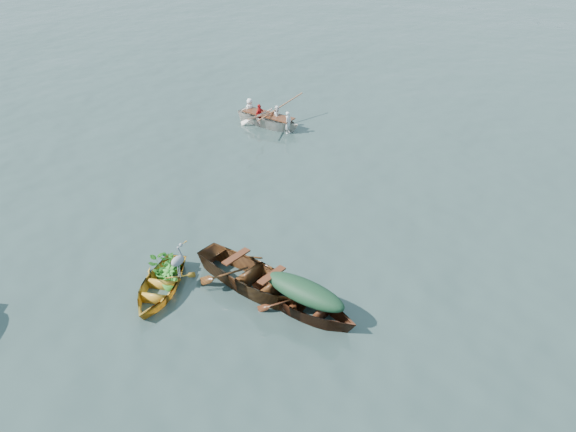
% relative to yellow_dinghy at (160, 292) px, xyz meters
% --- Properties ---
extents(ground, '(140.00, 140.00, 0.00)m').
position_rel_yellow_dinghy_xyz_m(ground, '(0.19, 0.96, 0.00)').
color(ground, '#2F423E').
rests_on(ground, ground).
extents(yellow_dinghy, '(2.51, 3.34, 0.82)m').
position_rel_yellow_dinghy_xyz_m(yellow_dinghy, '(0.00, 0.00, 0.00)').
color(yellow_dinghy, '#B87223').
rests_on(yellow_dinghy, ground).
extents(green_tarp_boat, '(3.92, 1.23, 0.89)m').
position_rel_yellow_dinghy_xyz_m(green_tarp_boat, '(3.35, 1.50, 0.00)').
color(green_tarp_boat, '#472510').
rests_on(green_tarp_boat, ground).
extents(open_wooden_boat, '(5.00, 1.83, 1.18)m').
position_rel_yellow_dinghy_xyz_m(open_wooden_boat, '(1.82, 1.50, 0.00)').
color(open_wooden_boat, '#502E14').
rests_on(open_wooden_boat, ground).
extents(rowed_boat, '(4.14, 1.29, 0.97)m').
position_rel_yellow_dinghy_xyz_m(rowed_boat, '(-4.42, 10.13, 0.00)').
color(rowed_boat, white).
rests_on(rowed_boat, ground).
extents(green_tarp_cover, '(2.16, 0.67, 0.52)m').
position_rel_yellow_dinghy_xyz_m(green_tarp_cover, '(3.35, 1.50, 0.70)').
color(green_tarp_cover, '#14321D').
rests_on(green_tarp_cover, green_tarp_boat).
extents(thwart_benches, '(2.51, 1.07, 0.04)m').
position_rel_yellow_dinghy_xyz_m(thwart_benches, '(1.82, 1.50, 0.61)').
color(thwart_benches, '#4C2311').
rests_on(thwart_benches, open_wooden_boat).
extents(heron, '(0.42, 0.48, 0.92)m').
position_rel_yellow_dinghy_xyz_m(heron, '(0.48, 0.28, 0.87)').
color(heron, gray).
rests_on(heron, yellow_dinghy).
extents(dinghy_weeds, '(1.02, 1.11, 0.60)m').
position_rel_yellow_dinghy_xyz_m(dinghy_weeds, '(-0.21, 0.51, 0.71)').
color(dinghy_weeds, '#2A711D').
rests_on(dinghy_weeds, yellow_dinghy).
extents(rowers, '(2.90, 1.15, 0.76)m').
position_rel_yellow_dinghy_xyz_m(rowers, '(-4.42, 10.13, 0.87)').
color(rowers, silver).
rests_on(rowers, rowed_boat).
extents(oars, '(0.64, 2.61, 0.06)m').
position_rel_yellow_dinghy_xyz_m(oars, '(-4.42, 10.13, 0.52)').
color(oars, '#9D5E3B').
rests_on(oars, rowed_boat).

